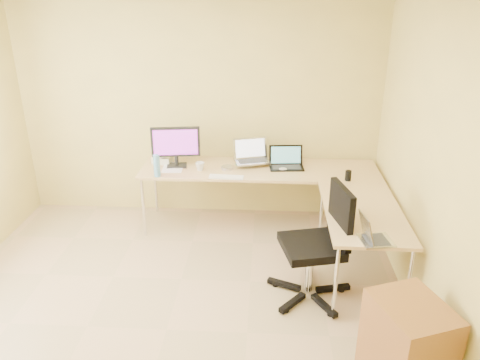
# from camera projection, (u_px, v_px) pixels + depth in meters

# --- Properties ---
(floor) EXTENTS (4.50, 4.50, 0.00)m
(floor) POSITION_uv_depth(u_px,v_px,m) (166.00, 330.00, 3.93)
(floor) COLOR tan
(floor) RESTS_ON ground
(wall_back) EXTENTS (4.50, 0.00, 4.50)m
(wall_back) POSITION_uv_depth(u_px,v_px,m) (198.00, 109.00, 5.49)
(wall_back) COLOR tan
(wall_back) RESTS_ON ground
(wall_right) EXTENTS (0.00, 4.50, 4.50)m
(wall_right) POSITION_uv_depth(u_px,v_px,m) (452.00, 194.00, 3.31)
(wall_right) COLOR tan
(wall_right) RESTS_ON ground
(desk_main) EXTENTS (2.65, 0.70, 0.73)m
(desk_main) POSITION_uv_depth(u_px,v_px,m) (259.00, 198.00, 5.45)
(desk_main) COLOR tan
(desk_main) RESTS_ON ground
(desk_return) EXTENTS (0.70, 1.30, 0.73)m
(desk_return) POSITION_uv_depth(u_px,v_px,m) (360.00, 245.00, 4.48)
(desk_return) COLOR tan
(desk_return) RESTS_ON ground
(monitor) EXTENTS (0.56, 0.25, 0.46)m
(monitor) POSITION_uv_depth(u_px,v_px,m) (176.00, 147.00, 5.27)
(monitor) COLOR black
(monitor) RESTS_ON desk_main
(book_stack) EXTENTS (0.21, 0.28, 0.04)m
(book_stack) POSITION_uv_depth(u_px,v_px,m) (245.00, 160.00, 5.49)
(book_stack) COLOR #328A72
(book_stack) RESTS_ON desk_main
(laptop_center) EXTENTS (0.45, 0.39, 0.25)m
(laptop_center) POSITION_uv_depth(u_px,v_px,m) (252.00, 151.00, 5.32)
(laptop_center) COLOR silver
(laptop_center) RESTS_ON desk_main
(laptop_black) EXTENTS (0.40, 0.31, 0.24)m
(laptop_black) POSITION_uv_depth(u_px,v_px,m) (287.00, 158.00, 5.27)
(laptop_black) COLOR black
(laptop_black) RESTS_ON desk_main
(keyboard) EXTENTS (0.37, 0.13, 0.02)m
(keyboard) POSITION_uv_depth(u_px,v_px,m) (226.00, 177.00, 5.05)
(keyboard) COLOR white
(keyboard) RESTS_ON desk_main
(mouse) EXTENTS (0.10, 0.07, 0.03)m
(mouse) POSITION_uv_depth(u_px,v_px,m) (283.00, 169.00, 5.24)
(mouse) COLOR silver
(mouse) RESTS_ON desk_main
(mug) EXTENTS (0.12, 0.12, 0.09)m
(mug) POSITION_uv_depth(u_px,v_px,m) (200.00, 166.00, 5.23)
(mug) COLOR silver
(mug) RESTS_ON desk_main
(cd_stack) EXTENTS (0.16, 0.16, 0.03)m
(cd_stack) POSITION_uv_depth(u_px,v_px,m) (227.00, 168.00, 5.27)
(cd_stack) COLOR #B1AFC4
(cd_stack) RESTS_ON desk_main
(water_bottle) EXTENTS (0.08, 0.08, 0.24)m
(water_bottle) POSITION_uv_depth(u_px,v_px,m) (157.00, 166.00, 5.04)
(water_bottle) COLOR #5C9ED1
(water_bottle) RESTS_ON desk_main
(papers) EXTENTS (0.24, 0.33, 0.01)m
(papers) POSITION_uv_depth(u_px,v_px,m) (173.00, 167.00, 5.32)
(papers) COLOR white
(papers) RESTS_ON desk_main
(white_box) EXTENTS (0.23, 0.18, 0.08)m
(white_box) POSITION_uv_depth(u_px,v_px,m) (162.00, 159.00, 5.45)
(white_box) COLOR silver
(white_box) RESTS_ON desk_main
(desk_fan) EXTENTS (0.25, 0.25, 0.26)m
(desk_fan) POSITION_uv_depth(u_px,v_px,m) (161.00, 153.00, 5.39)
(desk_fan) COLOR silver
(desk_fan) RESTS_ON desk_main
(black_cup) EXTENTS (0.07, 0.07, 0.11)m
(black_cup) POSITION_uv_depth(u_px,v_px,m) (348.00, 176.00, 4.96)
(black_cup) COLOR black
(black_cup) RESTS_ON desk_main
(laptop_return) EXTENTS (0.33, 0.28, 0.20)m
(laptop_return) POSITION_uv_depth(u_px,v_px,m) (377.00, 230.00, 3.79)
(laptop_return) COLOR #ADADAD
(laptop_return) RESTS_ON desk_return
(office_chair) EXTENTS (0.78, 0.78, 1.08)m
(office_chair) POSITION_uv_depth(u_px,v_px,m) (311.00, 248.00, 4.17)
(office_chair) COLOR black
(office_chair) RESTS_ON ground
(cabinet) EXTENTS (0.59, 0.65, 0.74)m
(cabinet) POSITION_uv_depth(u_px,v_px,m) (406.00, 350.00, 3.22)
(cabinet) COLOR brown
(cabinet) RESTS_ON ground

